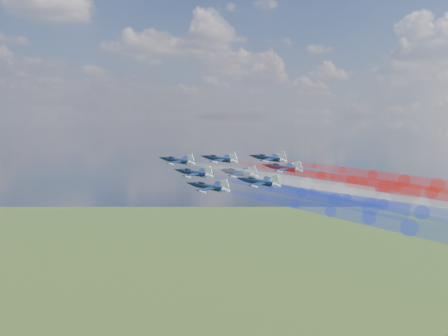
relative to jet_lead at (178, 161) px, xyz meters
name	(u,v)px	position (x,y,z in m)	size (l,w,h in m)	color
jet_lead	(178,161)	(0.00, 0.00, 0.00)	(10.76, 13.45, 3.59)	black
trail_lead	(277,178)	(18.23, -26.53, -3.57)	(4.48, 52.89, 4.48)	white
jet_inner_left	(195,173)	(0.34, -11.70, -2.68)	(10.76, 13.45, 3.59)	black
trail_inner_left	(302,193)	(18.56, -38.24, -6.26)	(4.48, 52.89, 4.48)	#1B33ED
jet_inner_right	(220,159)	(12.65, -2.96, 0.30)	(10.76, 13.45, 3.59)	black
trail_inner_right	(321,176)	(30.87, -29.49, -3.27)	(4.48, 52.89, 4.48)	red
jet_outer_left	(209,187)	(-2.15, -26.82, -4.80)	(10.76, 13.45, 3.59)	black
trail_outer_left	(331,211)	(16.07, -53.35, -8.37)	(4.48, 52.89, 4.48)	#1B33ED
jet_center_third	(239,173)	(11.95, -16.46, -2.72)	(10.76, 13.45, 3.59)	black
trail_center_third	(350,193)	(30.18, -42.99, -6.29)	(4.48, 52.89, 4.48)	white
jet_outer_right	(269,158)	(27.75, -6.78, 0.26)	(10.76, 13.45, 3.59)	black
trail_outer_right	(372,175)	(45.97, -33.31, -3.31)	(4.48, 52.89, 4.48)	red
jet_rear_left	(260,182)	(11.36, -29.17, -3.98)	(10.76, 13.45, 3.59)	black
trail_rear_left	(383,205)	(29.59, -55.71, -7.55)	(4.48, 52.89, 4.48)	#1B33ED
jet_rear_right	(283,168)	(25.15, -19.16, -1.62)	(10.76, 13.45, 3.59)	black
trail_rear_right	(397,187)	(43.38, -45.69, -5.20)	(4.48, 52.89, 4.48)	red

